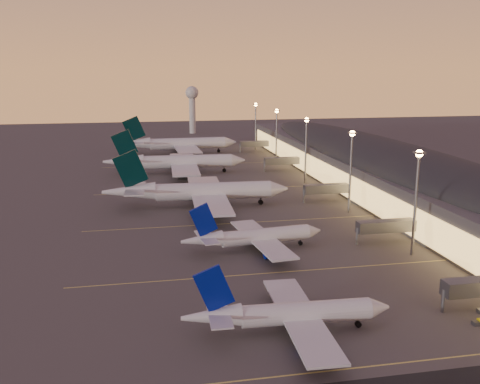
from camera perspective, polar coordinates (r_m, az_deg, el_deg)
name	(u,v)px	position (r m, az deg, el deg)	size (l,w,h in m)	color
ground	(269,265)	(125.03, 3.06, -7.76)	(700.00, 700.00, 0.00)	#464341
airliner_narrow_south	(288,314)	(94.11, 5.17, -12.85)	(36.56, 32.63, 13.08)	silver
airliner_narrow_north	(254,237)	(133.56, 1.47, -4.83)	(36.81, 33.09, 13.14)	silver
airliner_wide_near	(198,192)	(175.21, -4.55, 0.03)	(60.84, 55.42, 19.48)	silver
airliner_wide_mid	(176,162)	(232.01, -6.88, 3.19)	(60.84, 55.40, 19.48)	silver
airliner_wide_far	(177,144)	(286.25, -6.69, 5.12)	(63.94, 58.08, 20.50)	silver
terminal_building	(381,165)	(209.71, 14.80, 2.85)	(56.35, 255.00, 17.46)	#45454A
light_masts	(324,146)	(191.57, 8.91, 4.85)	(2.20, 217.20, 25.90)	slate
radar_tower	(192,102)	(375.97, -5.13, 9.58)	(9.00, 9.00, 32.50)	silver
lane_markings	(237,218)	(162.16, -0.36, -2.83)	(90.00, 180.36, 0.00)	#D8C659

